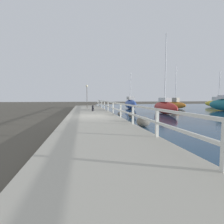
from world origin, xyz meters
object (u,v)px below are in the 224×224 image
sailboat_yellow (219,103)px  sailboat_blue (130,104)px  sailboat_red (165,107)px  sailboat_orange (175,104)px  dock_lamp (87,91)px  mooring_bollard (93,108)px

sailboat_yellow → sailboat_blue: bearing=174.8°
sailboat_yellow → sailboat_red: sailboat_red is taller
sailboat_yellow → sailboat_orange: (-8.87, -1.56, -0.10)m
dock_lamp → sailboat_yellow: 22.92m
sailboat_yellow → sailboat_orange: bearing=-179.7°
sailboat_yellow → sailboat_red: 17.56m
dock_lamp → sailboat_blue: size_ratio=0.54×
sailboat_orange → sailboat_red: 9.96m
sailboat_yellow → sailboat_red: bearing=-156.2°
mooring_bollard → sailboat_orange: 14.75m
mooring_bollard → sailboat_yellow: bearing=21.2°
dock_lamp → sailboat_red: sailboat_red is taller
sailboat_orange → sailboat_blue: 7.05m
mooring_bollard → dock_lamp: 4.31m
sailboat_yellow → sailboat_red: size_ratio=0.75×
mooring_bollard → dock_lamp: bearing=97.2°
dock_lamp → sailboat_blue: sailboat_blue is taller
mooring_bollard → sailboat_yellow: size_ratio=0.10×
sailboat_yellow → sailboat_orange: size_ratio=0.92×
sailboat_red → mooring_bollard: bearing=173.3°
sailboat_blue → sailboat_red: bearing=-82.6°
sailboat_yellow → mooring_bollard: bearing=-168.5°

